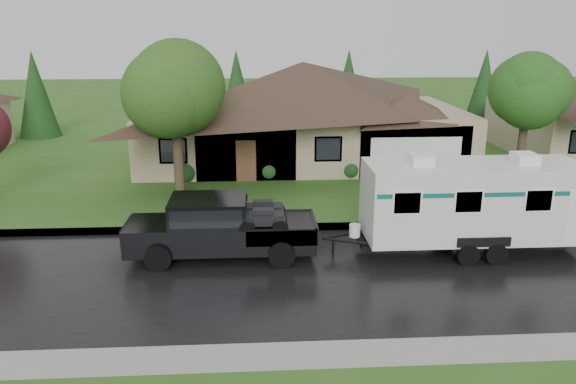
# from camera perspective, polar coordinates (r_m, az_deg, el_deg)

# --- Properties ---
(ground) EXTENTS (140.00, 140.00, 0.00)m
(ground) POSITION_cam_1_polar(r_m,az_deg,el_deg) (20.04, -0.93, -6.04)
(ground) COLOR #2F581B
(ground) RESTS_ON ground
(road) EXTENTS (140.00, 8.00, 0.01)m
(road) POSITION_cam_1_polar(r_m,az_deg,el_deg) (18.20, -0.65, -8.42)
(road) COLOR black
(road) RESTS_ON ground
(curb) EXTENTS (140.00, 0.50, 0.15)m
(curb) POSITION_cam_1_polar(r_m,az_deg,el_deg) (22.10, -1.19, -3.63)
(curb) COLOR gray
(curb) RESTS_ON ground
(lawn) EXTENTS (140.00, 26.00, 0.15)m
(lawn) POSITION_cam_1_polar(r_m,az_deg,el_deg) (34.35, -2.05, 3.68)
(lawn) COLOR #2F581B
(lawn) RESTS_ON ground
(house_main) EXTENTS (19.44, 10.80, 6.90)m
(house_main) POSITION_cam_1_polar(r_m,az_deg,el_deg) (32.74, 2.01, 9.29)
(house_main) COLOR gray
(house_main) RESTS_ON lawn
(tree_left_green) EXTENTS (4.25, 4.25, 7.03)m
(tree_left_green) POSITION_cam_1_polar(r_m,az_deg,el_deg) (24.96, -11.45, 10.08)
(tree_left_green) COLOR #382B1E
(tree_left_green) RESTS_ON lawn
(tree_right_green) EXTENTS (3.81, 3.81, 6.30)m
(tree_right_green) POSITION_cam_1_polar(r_m,az_deg,el_deg) (31.20, 23.21, 9.37)
(tree_right_green) COLOR #382B1E
(tree_right_green) RESTS_ON lawn
(shrub_row) EXTENTS (13.60, 1.00, 1.00)m
(shrub_row) POSITION_cam_1_polar(r_m,az_deg,el_deg) (28.80, 2.21, 2.34)
(shrub_row) COLOR #143814
(shrub_row) RESTS_ON lawn
(pickup_truck) EXTENTS (6.37, 2.42, 2.12)m
(pickup_truck) POSITION_cam_1_polar(r_m,az_deg,el_deg) (19.35, -7.14, -3.39)
(pickup_truck) COLOR black
(pickup_truck) RESTS_ON ground
(travel_trailer) EXTENTS (7.85, 2.76, 3.52)m
(travel_trailer) POSITION_cam_1_polar(r_m,az_deg,el_deg) (20.49, 18.20, -0.82)
(travel_trailer) COLOR silver
(travel_trailer) RESTS_ON ground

